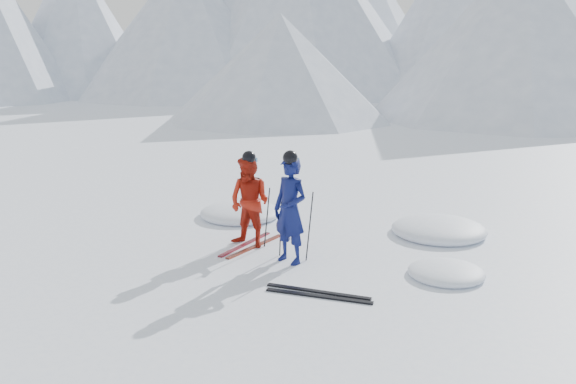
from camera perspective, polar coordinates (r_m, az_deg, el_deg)
The scene contains 12 objects.
ground at distance 10.42m, azimuth 7.44°, elevation -7.79°, with size 160.00×160.00×0.00m, color white.
skier_blue at distance 10.70m, azimuth 0.20°, elevation -1.72°, with size 0.70×0.46×1.91m, color #0C134C.
skier_red at distance 11.61m, azimuth -3.62°, elevation -0.94°, with size 0.85×0.66×1.75m, color #AB1D0D.
pole_blue_left at distance 11.06m, azimuth -0.67°, elevation -2.92°, with size 0.02×0.02×1.27m, color black.
pole_blue_right at distance 10.86m, azimuth 2.03°, elevation -3.25°, with size 0.02×0.02×1.27m, color black.
pole_red_left at distance 12.05m, azimuth -4.02°, elevation -1.85°, with size 0.02×0.02×1.17m, color black.
pole_red_right at distance 11.63m, azimuth -1.97°, elevation -2.39°, with size 0.02×0.02×1.17m, color black.
ski_worn_left at distance 11.92m, azimuth -4.02°, elevation -4.88°, with size 0.09×1.70×0.03m, color black.
ski_worn_right at distance 11.78m, azimuth -3.09°, elevation -5.09°, with size 0.09×1.70×0.03m, color black.
ski_loose_a at distance 9.67m, azimuth 2.83°, elevation -9.29°, with size 0.09×1.70×0.03m, color black.
ski_loose_b at distance 9.51m, azimuth 2.89°, elevation -9.71°, with size 0.09×1.70×0.03m, color black.
snow_lumps at distance 12.84m, azimuth 6.24°, elevation -3.65°, with size 6.73×3.84×0.43m.
Camera 1 is at (4.20, -8.77, 3.73)m, focal length 38.00 mm.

